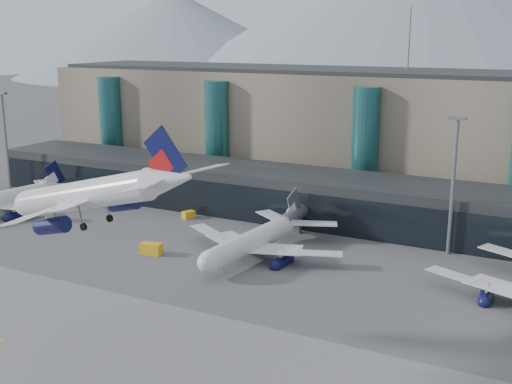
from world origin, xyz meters
The scene contains 15 objects.
ground centered at (0.00, 0.00, 0.00)m, with size 900.00×900.00×0.00m, color #515154.
runway_strip centered at (0.00, -15.00, 0.02)m, with size 400.00×40.00×0.04m, color slate.
runway_markings centered at (0.00, -15.00, 0.05)m, with size 128.00×1.00×0.02m.
concourse centered at (-0.02, 57.73, 4.97)m, with size 170.00×27.00×10.00m.
terminal_main centered at (-25.00, 90.00, 15.44)m, with size 130.00×30.00×31.00m.
teal_towers centered at (-14.99, 74.01, 14.01)m, with size 116.40×19.40×46.00m.
lightmast_left centered at (-80.00, 45.00, 14.42)m, with size 3.00×1.20×25.60m.
lightmast_mid centered at (30.00, 48.00, 14.42)m, with size 3.00×1.20×25.60m.
hero_jet centered at (-0.06, -11.75, 22.34)m, with size 30.89×31.23×10.10m.
jet_parked_left centered at (-65.42, 32.38, 4.20)m, with size 34.04×34.36×11.11m.
jet_parked_mid centered at (-1.05, 32.41, 4.26)m, with size 34.80×34.53×11.26m.
veh_a centered at (-56.65, 32.39, 0.78)m, with size 2.79×1.57×1.57m, color silver.
veh_b centered at (-25.94, 45.83, 0.77)m, with size 2.68×1.65×1.55m, color gold.
veh_f centered at (-62.64, 39.83, 0.82)m, with size 2.93×1.55×1.64m, color #46464A.
veh_h centered at (-18.93, 22.53, 1.06)m, with size 3.83×2.01×2.11m, color gold.
Camera 1 is at (49.88, -68.85, 40.13)m, focal length 45.00 mm.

